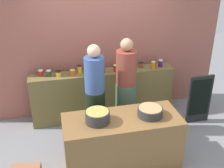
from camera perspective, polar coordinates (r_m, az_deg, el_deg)
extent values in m
plane|color=gray|center=(4.71, 0.98, -13.42)|extent=(12.00, 12.00, 0.00)
cube|color=#9B574C|center=(5.28, -2.71, 9.49)|extent=(4.80, 0.12, 3.00)
cube|color=brown|center=(5.35, -1.80, -2.13)|extent=(2.70, 0.36, 0.95)
cube|color=brown|center=(4.24, 2.01, -11.65)|extent=(1.70, 0.70, 0.81)
cylinder|color=#AC2915|center=(5.11, -14.38, 2.14)|extent=(0.08, 0.08, 0.09)
cylinder|color=silver|center=(5.09, -14.44, 2.70)|extent=(0.08, 0.08, 0.01)
cylinder|color=#2C4322|center=(5.05, -12.80, 2.09)|extent=(0.08, 0.08, 0.10)
cylinder|color=silver|center=(5.03, -12.87, 2.68)|extent=(0.09, 0.09, 0.01)
cylinder|color=gold|center=(5.02, -10.92, 2.01)|extent=(0.09, 0.09, 0.09)
cylinder|color=black|center=(5.00, -10.96, 2.55)|extent=(0.09, 0.09, 0.02)
cylinder|color=orange|center=(5.04, -8.10, 2.33)|extent=(0.08, 0.08, 0.09)
cylinder|color=#D6C666|center=(5.02, -8.13, 2.85)|extent=(0.09, 0.09, 0.01)
cylinder|color=yellow|center=(5.10, -6.66, 2.98)|extent=(0.08, 0.08, 0.13)
cylinder|color=black|center=(5.08, -6.70, 3.72)|extent=(0.08, 0.08, 0.01)
cylinder|color=#285334|center=(5.12, -5.25, 3.16)|extent=(0.07, 0.07, 0.13)
cylinder|color=silver|center=(5.09, -5.28, 3.91)|extent=(0.08, 0.08, 0.02)
cylinder|color=#2A4834|center=(5.10, -3.35, 3.12)|extent=(0.08, 0.08, 0.13)
cylinder|color=black|center=(5.07, -3.37, 3.88)|extent=(0.08, 0.08, 0.01)
cylinder|color=#422745|center=(5.07, -1.92, 2.98)|extent=(0.07, 0.07, 0.12)
cylinder|color=black|center=(5.04, -1.93, 3.69)|extent=(0.08, 0.08, 0.01)
cylinder|color=#AC2D1C|center=(5.12, 0.68, 3.16)|extent=(0.07, 0.07, 0.12)
cylinder|color=#D6C666|center=(5.09, 0.68, 3.84)|extent=(0.08, 0.08, 0.01)
cylinder|color=gold|center=(5.15, 2.01, 3.17)|extent=(0.07, 0.07, 0.09)
cylinder|color=black|center=(5.13, 2.02, 3.74)|extent=(0.07, 0.07, 0.02)
cylinder|color=brown|center=(5.20, 3.03, 3.50)|extent=(0.07, 0.07, 0.12)
cylinder|color=black|center=(5.17, 3.04, 4.15)|extent=(0.08, 0.08, 0.01)
cylinder|color=olive|center=(5.33, 4.74, 3.98)|extent=(0.06, 0.06, 0.11)
cylinder|color=#D6C666|center=(5.30, 4.76, 4.60)|extent=(0.07, 0.07, 0.01)
cylinder|color=brown|center=(5.33, 5.94, 3.84)|extent=(0.08, 0.08, 0.09)
cylinder|color=black|center=(5.31, 5.97, 4.37)|extent=(0.09, 0.09, 0.01)
cylinder|color=orange|center=(5.31, 8.41, 3.80)|extent=(0.08, 0.08, 0.13)
cylinder|color=#D6C666|center=(5.28, 8.46, 4.51)|extent=(0.08, 0.08, 0.01)
cylinder|color=#41155F|center=(5.42, 9.89, 4.14)|extent=(0.08, 0.08, 0.12)
cylinder|color=silver|center=(5.40, 9.94, 4.81)|extent=(0.09, 0.09, 0.02)
cylinder|color=#2D2D2D|center=(3.88, -3.00, -6.71)|extent=(0.34, 0.34, 0.17)
cylinder|color=#AD9A46|center=(3.84, -3.03, -5.62)|extent=(0.32, 0.32, 0.00)
cylinder|color=#2D2D2D|center=(4.06, 7.80, -5.66)|extent=(0.36, 0.36, 0.13)
cylinder|color=tan|center=(4.03, 7.86, -4.84)|extent=(0.34, 0.34, 0.00)
cylinder|color=black|center=(4.69, -3.37, -6.59)|extent=(0.33, 0.33, 0.94)
cylinder|color=#37518F|center=(4.34, -3.63, 1.90)|extent=(0.31, 0.31, 0.58)
sphere|color=#D8A884|center=(4.20, -3.78, 6.77)|extent=(0.20, 0.20, 0.20)
cylinder|color=#425D48|center=(4.91, 2.73, -4.96)|extent=(0.35, 0.35, 0.95)
cylinder|color=brown|center=(4.56, 2.93, 3.33)|extent=(0.34, 0.34, 0.58)
sphere|color=tan|center=(4.43, 3.04, 8.05)|extent=(0.21, 0.21, 0.21)
cube|color=black|center=(5.42, 17.43, -3.01)|extent=(0.46, 0.04, 0.96)
cube|color=black|center=(5.38, 17.60, -2.67)|extent=(0.39, 0.01, 0.73)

